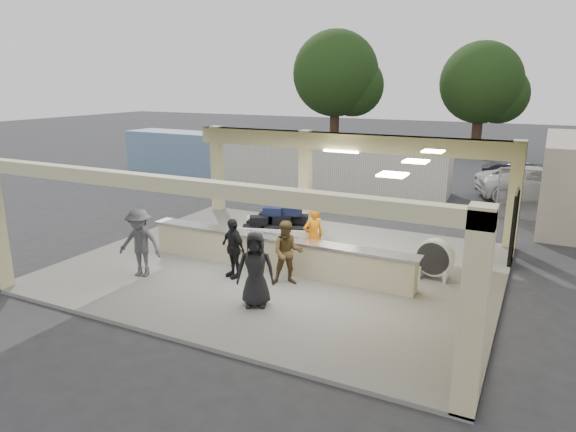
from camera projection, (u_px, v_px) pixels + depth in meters
The scene contains 16 objects.
ground at pixel (283, 267), 15.10m from camera, with size 120.00×120.00×0.00m, color #2A2A2D.
pavilion at pixel (300, 219), 15.24m from camera, with size 12.01×10.00×3.55m.
baggage_counter at pixel (275, 253), 14.52m from camera, with size 8.20×0.58×0.98m.
luggage_cart at pixel (278, 228), 16.03m from camera, with size 2.78×2.16×1.43m.
drum_fan at pixel (435, 258), 13.83m from camera, with size 1.04×0.56×1.11m.
baggage_handler at pixel (313, 237), 14.76m from camera, with size 0.64×0.35×1.74m, color orange.
passenger_a at pixel (288, 253), 13.41m from camera, with size 0.84×0.37×1.72m, color brown.
passenger_b at pixel (233, 248), 13.90m from camera, with size 0.97×0.35×1.65m, color black.
passenger_c at pixel (140, 243), 13.95m from camera, with size 1.23×0.43×1.90m, color #46454A.
passenger_d at pixel (256, 269), 12.08m from camera, with size 0.90×0.37×1.83m, color black.
car_white_a at pixel (539, 184), 23.44m from camera, with size 2.53×5.33×1.52m, color silver.
car_dark at pixel (522, 178), 25.32m from camera, with size 1.41×3.99×1.33m, color black.
container_white at pixel (331, 164), 25.84m from camera, with size 11.58×2.32×2.51m, color silver.
container_blue at pixel (198, 154), 29.97m from camera, with size 9.24×2.22×2.40m, color #7595BB.
tree_left at pixel (340, 77), 37.88m from camera, with size 6.60×6.30×9.00m.
tree_mid at pixel (486, 86), 35.42m from camera, with size 6.00×5.60×8.00m.
Camera 1 is at (6.52, -12.63, 5.32)m, focal length 32.00 mm.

